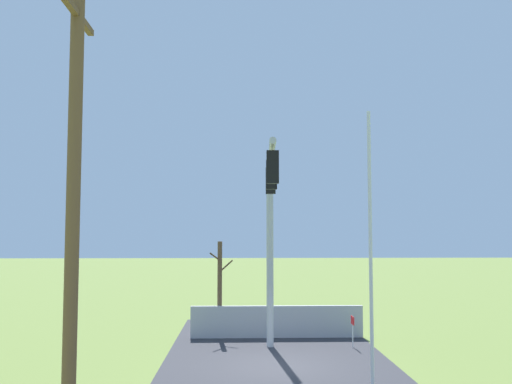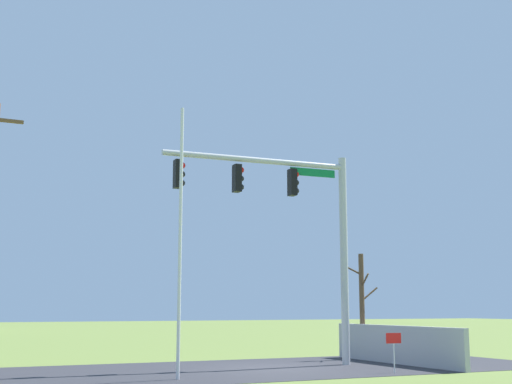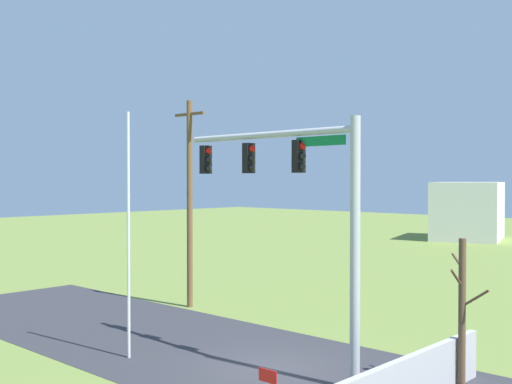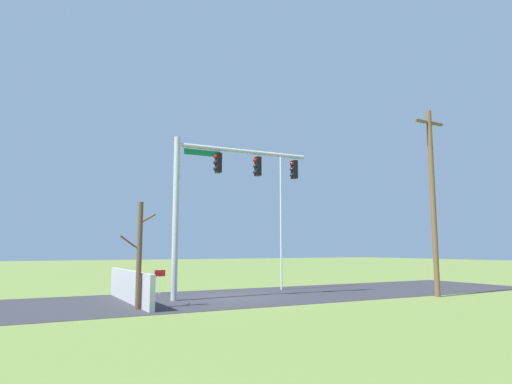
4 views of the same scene
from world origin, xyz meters
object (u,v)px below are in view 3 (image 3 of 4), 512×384
at_px(signal_mast, 301,195).
at_px(utility_pole, 190,200).
at_px(open_sign, 268,382).
at_px(flagpole, 128,235).
at_px(bare_tree, 462,311).
at_px(distant_building, 468,211).

relative_size(signal_mast, utility_pole, 0.81).
distance_m(signal_mast, open_sign, 5.75).
bearing_deg(utility_pole, flagpole, -54.83).
height_order(signal_mast, bare_tree, signal_mast).
bearing_deg(flagpole, distant_building, 101.74).
xyz_separation_m(utility_pole, bare_tree, (13.89, -2.28, -2.67)).
bearing_deg(bare_tree, open_sign, -114.17).
height_order(bare_tree, open_sign, bare_tree).
bearing_deg(open_sign, flagpole, 172.63).
bearing_deg(distant_building, utility_pole, 169.81).
distance_m(bare_tree, open_sign, 5.95).
xyz_separation_m(flagpole, distant_building, (-9.59, 46.17, -1.21)).
bearing_deg(flagpole, open_sign, -7.37).
xyz_separation_m(utility_pole, distant_building, (-4.86, 39.45, -2.06)).
bearing_deg(open_sign, distant_building, 109.18).
relative_size(signal_mast, open_sign, 6.12).
distance_m(signal_mast, utility_pole, 10.74).
bearing_deg(utility_pole, open_sign, -33.43).
bearing_deg(utility_pole, distant_building, 97.02).
bearing_deg(open_sign, signal_mast, 116.56).
distance_m(flagpole, distant_building, 47.17).
distance_m(utility_pole, distant_building, 39.80).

